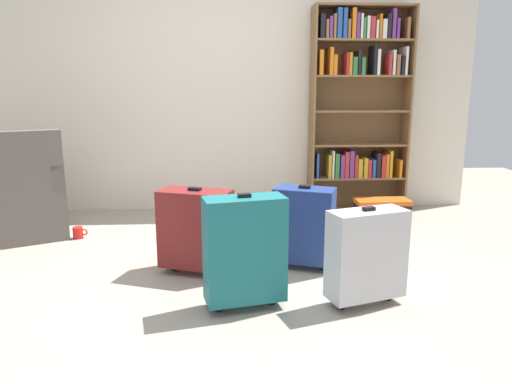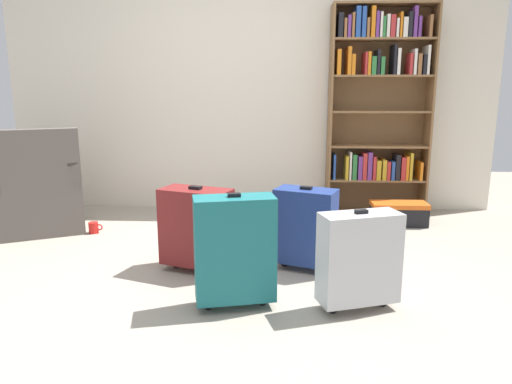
% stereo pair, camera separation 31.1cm
% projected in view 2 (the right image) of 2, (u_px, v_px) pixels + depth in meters
% --- Properties ---
extents(ground_plane, '(8.47, 8.47, 0.00)m').
position_uv_depth(ground_plane, '(234.00, 282.00, 3.05)').
color(ground_plane, '#9E9384').
extents(back_wall, '(4.84, 0.10, 2.60)m').
position_uv_depth(back_wall, '(251.00, 80.00, 4.71)').
color(back_wall, beige).
rests_on(back_wall, ground).
extents(bookshelf, '(0.96, 0.27, 1.98)m').
position_uv_depth(bookshelf, '(379.00, 102.00, 4.52)').
color(bookshelf, brown).
rests_on(bookshelf, ground).
extents(armchair, '(0.93, 0.93, 0.90)m').
position_uv_depth(armchair, '(38.00, 194.00, 4.10)').
color(armchair, '#59514C').
rests_on(armchair, ground).
extents(mug, '(0.12, 0.08, 0.10)m').
position_uv_depth(mug, '(94.00, 228.00, 4.06)').
color(mug, red).
rests_on(mug, ground).
extents(storage_box, '(0.50, 0.23, 0.21)m').
position_uv_depth(storage_box, '(399.00, 213.00, 4.30)').
color(storage_box, black).
rests_on(storage_box, ground).
extents(suitcase_silver, '(0.48, 0.31, 0.58)m').
position_uv_depth(suitcase_silver, '(359.00, 258.00, 2.61)').
color(suitcase_silver, '#B7BABF').
rests_on(suitcase_silver, ground).
extents(suitcase_navy_blue, '(0.45, 0.34, 0.58)m').
position_uv_depth(suitcase_navy_blue, '(305.00, 226.00, 3.20)').
color(suitcase_navy_blue, navy).
rests_on(suitcase_navy_blue, ground).
extents(suitcase_teal, '(0.48, 0.29, 0.66)m').
position_uv_depth(suitcase_teal, '(235.00, 249.00, 2.63)').
color(suitcase_teal, '#19666B').
rests_on(suitcase_teal, ground).
extents(suitcase_dark_red, '(0.52, 0.37, 0.59)m').
position_uv_depth(suitcase_dark_red, '(197.00, 227.00, 3.18)').
color(suitcase_dark_red, maroon).
rests_on(suitcase_dark_red, ground).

